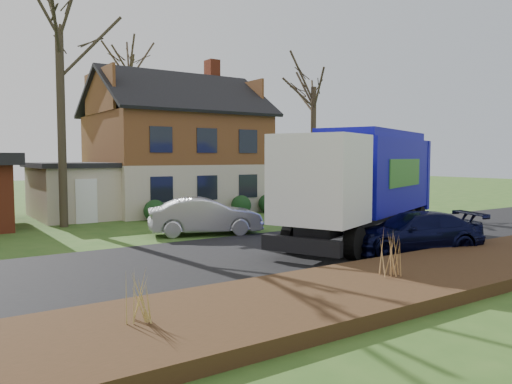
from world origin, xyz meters
TOP-DOWN VIEW (x-y plane):
  - ground at (0.00, 0.00)m, footprint 120.00×120.00m
  - road at (0.00, 0.00)m, footprint 80.00×7.00m
  - mulch_verge at (0.00, -5.30)m, footprint 80.00×3.50m
  - main_house at (1.49, 13.91)m, footprint 12.95×8.95m
  - garbage_truck at (2.99, -0.07)m, footprint 9.85×6.11m
  - silver_sedan at (-1.20, 4.55)m, footprint 4.78×3.02m
  - navy_wagon at (2.56, -2.69)m, footprint 4.96×3.35m
  - tree_front_west at (-5.40, 10.02)m, footprint 4.05×4.05m
  - tree_front_east at (9.60, 10.50)m, footprint 3.82×3.82m
  - tree_back at (2.42, 22.95)m, footprint 4.12×4.12m
  - grass_clump_west at (-7.68, -5.12)m, footprint 0.32×0.27m
  - grass_clump_mid at (-1.54, -5.29)m, footprint 0.37×0.31m

SIDE VIEW (x-z plane):
  - ground at x=0.00m, z-range 0.00..0.00m
  - road at x=0.00m, z-range 0.00..0.02m
  - mulch_verge at x=0.00m, z-range 0.00..0.30m
  - navy_wagon at x=2.56m, z-range 0.00..1.33m
  - grass_clump_west at x=-7.68m, z-range 0.30..1.15m
  - silver_sedan at x=-1.20m, z-range 0.00..1.49m
  - grass_clump_mid at x=-1.54m, z-range 0.30..1.35m
  - garbage_truck at x=2.99m, z-range 0.31..4.43m
  - main_house at x=1.49m, z-range -0.60..8.66m
  - tree_front_east at x=9.60m, z-range 3.32..13.93m
  - tree_front_west at x=-5.40m, z-range 3.90..15.95m
  - tree_back at x=2.42m, z-range 4.35..17.39m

